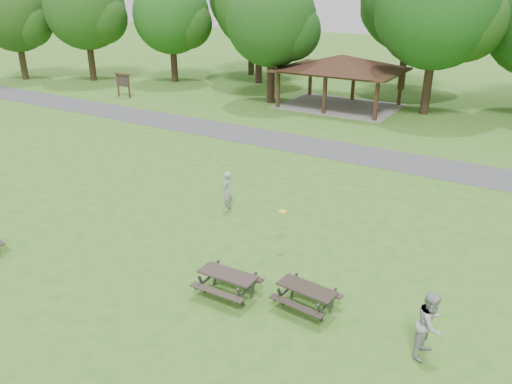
% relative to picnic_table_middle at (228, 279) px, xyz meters
% --- Properties ---
extents(ground, '(160.00, 160.00, 0.00)m').
position_rel_picnic_table_middle_xyz_m(ground, '(-2.76, 0.46, -0.55)').
color(ground, '#3C7120').
rests_on(ground, ground).
extents(asphalt_path, '(120.00, 3.20, 0.02)m').
position_rel_picnic_table_middle_xyz_m(asphalt_path, '(-2.76, 14.46, -0.54)').
color(asphalt_path, '#48484B').
rests_on(asphalt_path, ground).
extents(pavilion, '(8.60, 7.01, 3.76)m').
position_rel_picnic_table_middle_xyz_m(pavilion, '(-6.76, 24.46, 2.51)').
color(pavilion, '#372414').
rests_on(pavilion, ground).
extents(notice_board, '(1.60, 0.30, 1.88)m').
position_rel_picnic_table_middle_xyz_m(notice_board, '(-22.76, 18.46, 0.76)').
color(notice_board, '#3D2816').
rests_on(notice_board, ground).
extents(tree_row_a, '(7.56, 7.20, 9.97)m').
position_rel_picnic_table_middle_xyz_m(tree_row_a, '(-30.67, 22.48, 5.60)').
color(tree_row_a, '#302115').
rests_on(tree_row_a, ground).
extents(tree_row_b, '(7.14, 6.80, 9.28)m').
position_rel_picnic_table_middle_xyz_m(tree_row_b, '(-23.68, 25.98, 5.12)').
color(tree_row_b, '#301D15').
rests_on(tree_row_b, ground).
extents(tree_row_c, '(8.19, 7.80, 10.67)m').
position_rel_picnic_table_middle_xyz_m(tree_row_c, '(-16.66, 29.48, 5.99)').
color(tree_row_c, black).
rests_on(tree_row_c, ground).
extents(tree_row_d, '(6.93, 6.60, 9.27)m').
position_rel_picnic_table_middle_xyz_m(tree_row_d, '(-11.68, 22.98, 5.22)').
color(tree_row_d, black).
rests_on(tree_row_d, ground).
extents(tree_row_e, '(8.40, 8.00, 11.02)m').
position_rel_picnic_table_middle_xyz_m(tree_row_e, '(-0.66, 25.48, 6.23)').
color(tree_row_e, '#312115').
rests_on(tree_row_e, ground).
extents(tree_deep_b, '(8.40, 8.00, 11.13)m').
position_rel_picnic_table_middle_xyz_m(tree_deep_b, '(-4.66, 33.48, 6.34)').
color(tree_deep_b, black).
rests_on(tree_deep_b, ground).
extents(tree_flank_left, '(6.72, 6.40, 8.93)m').
position_rel_picnic_table_middle_xyz_m(tree_flank_left, '(-36.68, 19.48, 4.98)').
color(tree_flank_left, '#312316').
rests_on(tree_flank_left, ground).
extents(picnic_table_middle, '(1.75, 1.43, 0.75)m').
position_rel_picnic_table_middle_xyz_m(picnic_table_middle, '(0.00, 0.00, 0.00)').
color(picnic_table_middle, '#302622').
rests_on(picnic_table_middle, ground).
extents(picnic_table_far, '(1.76, 1.47, 0.72)m').
position_rel_picnic_table_middle_xyz_m(picnic_table_far, '(2.26, 0.59, -0.02)').
color(picnic_table_far, black).
rests_on(picnic_table_far, ground).
extents(frisbee_in_flight, '(0.29, 0.29, 0.02)m').
position_rel_picnic_table_middle_xyz_m(frisbee_in_flight, '(0.05, 3.21, 0.89)').
color(frisbee_in_flight, yellow).
rests_on(frisbee_in_flight, ground).
extents(frisbee_thrower, '(0.51, 0.67, 1.63)m').
position_rel_picnic_table_middle_xyz_m(frisbee_thrower, '(-3.40, 4.93, 0.27)').
color(frisbee_thrower, '#A8A8AA').
rests_on(frisbee_thrower, ground).
extents(frisbee_catcher, '(0.79, 0.95, 1.78)m').
position_rel_picnic_table_middle_xyz_m(frisbee_catcher, '(5.61, 0.45, 0.34)').
color(frisbee_catcher, '#ACACAF').
rests_on(frisbee_catcher, ground).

